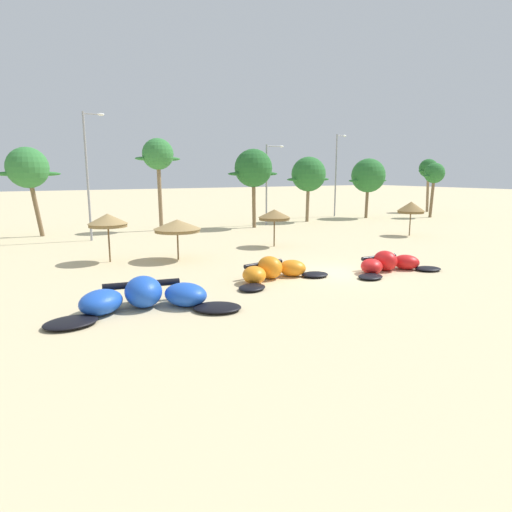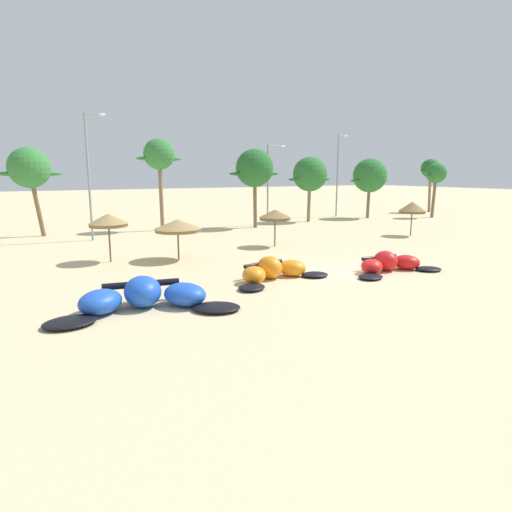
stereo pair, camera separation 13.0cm
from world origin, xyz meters
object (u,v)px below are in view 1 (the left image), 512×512
(beach_umbrella_outermost, at_px, (411,207))
(palm_right, at_px, (434,174))
(palm_center_right, at_px, (309,175))
(palm_right_of_gap, at_px, (368,176))
(palm_left_of_gap, at_px, (158,156))
(kite_left, at_px, (274,271))
(palm_center_left, at_px, (253,169))
(kite_left_of_center, at_px, (389,264))
(lamppost_west_center, at_px, (89,171))
(palm_left, at_px, (28,168))
(kite_far_left, at_px, (145,298))
(beach_umbrella_near_palms, at_px, (274,215))
(lamppost_east_center, at_px, (268,180))
(palm_rightmost, at_px, (428,169))
(lamppost_east, at_px, (337,172))
(beach_umbrella_middle, at_px, (177,226))
(beach_umbrella_near_van, at_px, (108,220))

(beach_umbrella_outermost, xyz_separation_m, palm_right, (15.07, 9.90, 2.76))
(palm_center_right, distance_m, palm_right_of_gap, 8.63)
(palm_left_of_gap, bearing_deg, kite_left, -93.02)
(palm_center_left, bearing_deg, palm_right_of_gap, 5.53)
(kite_left_of_center, height_order, lamppost_west_center, lamppost_west_center)
(kite_left_of_center, relative_size, beach_umbrella_outermost, 2.01)
(palm_center_right, bearing_deg, palm_right_of_gap, -1.33)
(beach_umbrella_outermost, bearing_deg, palm_center_right, 94.17)
(palm_left, height_order, palm_center_left, palm_center_left)
(kite_far_left, xyz_separation_m, palm_center_right, (24.97, 23.05, 4.69))
(palm_right, bearing_deg, palm_left_of_gap, 172.63)
(kite_far_left, height_order, palm_right_of_gap, palm_right_of_gap)
(beach_umbrella_near_palms, bearing_deg, lamppost_east_center, 60.57)
(palm_left, relative_size, palm_rightmost, 1.04)
(beach_umbrella_outermost, height_order, palm_right, palm_right)
(palm_center_right, bearing_deg, palm_left, 176.00)
(palm_right, xyz_separation_m, lamppost_east, (-9.50, 6.74, 0.29))
(beach_umbrella_near_palms, relative_size, lamppost_east_center, 0.33)
(beach_umbrella_middle, relative_size, palm_left, 0.39)
(palm_rightmost, bearing_deg, beach_umbrella_middle, -159.31)
(beach_umbrella_near_van, bearing_deg, palm_left_of_gap, 60.52)
(palm_rightmost, xyz_separation_m, lamppost_west_center, (-45.00, -4.65, -0.29))
(palm_rightmost, relative_size, lamppost_east_center, 0.88)
(palm_right, relative_size, lamppost_east_center, 0.80)
(palm_left_of_gap, height_order, lamppost_east_center, palm_left_of_gap)
(kite_far_left, bearing_deg, lamppost_east, 39.73)
(kite_far_left, distance_m, lamppost_east, 41.29)
(kite_left_of_center, height_order, palm_rightmost, palm_rightmost)
(beach_umbrella_near_palms, bearing_deg, palm_right, 17.52)
(lamppost_east_center, height_order, lamppost_east, lamppost_east)
(kite_far_left, distance_m, beach_umbrella_outermost, 27.72)
(beach_umbrella_middle, bearing_deg, kite_left, -71.95)
(beach_umbrella_outermost, bearing_deg, palm_left, 151.49)
(kite_left, height_order, beach_umbrella_near_palms, beach_umbrella_near_palms)
(beach_umbrella_near_van, relative_size, beach_umbrella_near_palms, 1.08)
(kite_left_of_center, height_order, lamppost_east_center, lamppost_east_center)
(palm_right, bearing_deg, kite_left_of_center, -144.78)
(kite_left, height_order, beach_umbrella_near_van, beach_umbrella_near_van)
(palm_rightmost, bearing_deg, palm_left_of_gap, -178.16)
(kite_left, xyz_separation_m, palm_right, (33.89, 17.76, 4.75))
(palm_center_left, height_order, lamppost_east_center, lamppost_east_center)
(palm_center_right, distance_m, lamppost_west_center, 23.56)
(beach_umbrella_near_palms, relative_size, beach_umbrella_outermost, 0.93)
(palm_right_of_gap, height_order, lamppost_west_center, lamppost_west_center)
(palm_center_left, bearing_deg, lamppost_east_center, 27.29)
(beach_umbrella_near_palms, bearing_deg, beach_umbrella_outermost, -4.13)
(palm_left_of_gap, xyz_separation_m, lamppost_east_center, (11.17, -1.16, -2.26))
(beach_umbrella_near_palms, xyz_separation_m, palm_center_right, (12.28, 12.55, 2.83))
(palm_rightmost, height_order, lamppost_east, lamppost_east)
(beach_umbrella_outermost, relative_size, palm_right, 0.45)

